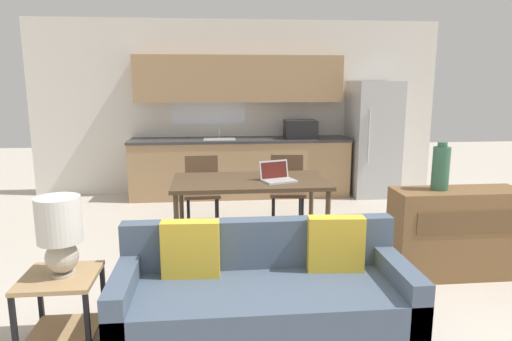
{
  "coord_description": "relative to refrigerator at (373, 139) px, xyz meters",
  "views": [
    {
      "loc": [
        -0.44,
        -2.66,
        1.78
      ],
      "look_at": [
        -0.03,
        1.5,
        0.95
      ],
      "focal_mm": 32.0,
      "sensor_mm": 36.0,
      "label": 1
    }
  ],
  "objects": [
    {
      "name": "side_table",
      "position": [
        -3.53,
        -3.94,
        -0.53
      ],
      "size": [
        0.48,
        0.48,
        0.52
      ],
      "color": "tan",
      "rests_on": "ground_plane"
    },
    {
      "name": "credenza",
      "position": [
        -0.31,
        -3.08,
        -0.48
      ],
      "size": [
        1.17,
        0.4,
        0.81
      ],
      "color": "brown",
      "rests_on": "ground_plane"
    },
    {
      "name": "vase",
      "position": [
        -0.48,
        -3.06,
        0.13
      ],
      "size": [
        0.15,
        0.15,
        0.43
      ],
      "color": "#336047",
      "rests_on": "credenza"
    },
    {
      "name": "laptop",
      "position": [
        -1.85,
        -2.32,
        -0.07
      ],
      "size": [
        0.39,
        0.34,
        0.2
      ],
      "rotation": [
        0.0,
        0.0,
        0.33
      ],
      "color": "#B7BABC",
      "rests_on": "dining_table"
    },
    {
      "name": "dining_chair_far_right",
      "position": [
        -1.6,
        -1.51,
        -0.38
      ],
      "size": [
        0.46,
        0.46,
        0.88
      ],
      "rotation": [
        0.0,
        0.0,
        -0.11
      ],
      "color": "brown",
      "rests_on": "ground_plane"
    },
    {
      "name": "couch",
      "position": [
        -2.17,
        -3.95,
        -0.55
      ],
      "size": [
        1.98,
        0.8,
        0.83
      ],
      "color": "#3D2D1E",
      "rests_on": "ground_plane"
    },
    {
      "name": "table_lamp",
      "position": [
        -3.5,
        -3.93,
        -0.06
      ],
      "size": [
        0.28,
        0.28,
        0.53
      ],
      "color": "#B2A893",
      "rests_on": "side_table"
    },
    {
      "name": "dining_table",
      "position": [
        -2.12,
        -2.25,
        -0.18
      ],
      "size": [
        1.6,
        0.86,
        0.76
      ],
      "color": "brown",
      "rests_on": "ground_plane"
    },
    {
      "name": "dining_chair_far_left",
      "position": [
        -2.63,
        -1.47,
        -0.38
      ],
      "size": [
        0.44,
        0.44,
        0.88
      ],
      "rotation": [
        0.0,
        0.0,
        0.04
      ],
      "color": "brown",
      "rests_on": "ground_plane"
    },
    {
      "name": "refrigerator",
      "position": [
        0.0,
        0.0,
        0.0
      ],
      "size": [
        0.69,
        0.78,
        1.77
      ],
      "color": "#B7BABC",
      "rests_on": "ground_plane"
    },
    {
      "name": "wall_back",
      "position": [
        -2.08,
        0.43,
        0.47
      ],
      "size": [
        6.4,
        0.07,
        2.7
      ],
      "color": "silver",
      "rests_on": "ground_plane"
    },
    {
      "name": "kitchen_counter",
      "position": [
        -2.05,
        0.12,
        -0.04
      ],
      "size": [
        3.36,
        0.65,
        2.15
      ],
      "color": "tan",
      "rests_on": "ground_plane"
    }
  ]
}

